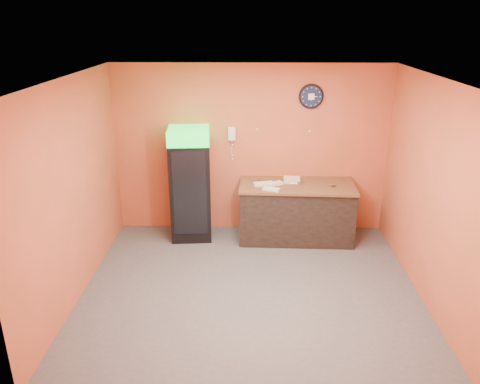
{
  "coord_description": "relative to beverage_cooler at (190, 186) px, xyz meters",
  "views": [
    {
      "loc": [
        -0.01,
        -5.47,
        3.48
      ],
      "look_at": [
        -0.15,
        0.6,
        1.18
      ],
      "focal_mm": 35.0,
      "sensor_mm": 36.0,
      "label": 1
    }
  ],
  "objects": [
    {
      "name": "kitchen_tool",
      "position": [
        1.75,
        -0.04,
        0.08
      ],
      "size": [
        0.06,
        0.06,
        0.06
      ],
      "primitive_type": "cylinder",
      "color": "silver",
      "rests_on": "butcher_paper"
    },
    {
      "name": "beverage_cooler",
      "position": [
        0.0,
        0.0,
        0.0
      ],
      "size": [
        0.7,
        0.71,
        1.84
      ],
      "rotation": [
        0.0,
        0.0,
        0.09
      ],
      "color": "black",
      "rests_on": "floor"
    },
    {
      "name": "wrapped_sandwich_right",
      "position": [
        1.36,
        -0.06,
        0.07
      ],
      "size": [
        0.3,
        0.24,
        0.04
      ],
      "primitive_type": "cube",
      "rotation": [
        0.0,
        0.0,
        0.56
      ],
      "color": "silver",
      "rests_on": "butcher_paper"
    },
    {
      "name": "prep_counter",
      "position": [
        1.73,
        -0.01,
        -0.44
      ],
      "size": [
        1.84,
        0.85,
        0.91
      ],
      "primitive_type": "cube",
      "rotation": [
        0.0,
        0.0,
        -0.02
      ],
      "color": "black",
      "rests_on": "floor"
    },
    {
      "name": "wall_phone",
      "position": [
        0.67,
        0.34,
        0.79
      ],
      "size": [
        0.12,
        0.1,
        0.22
      ],
      "color": "white",
      "rests_on": "back_wall"
    },
    {
      "name": "butcher_paper",
      "position": [
        1.73,
        -0.01,
        0.03
      ],
      "size": [
        1.87,
        0.95,
        0.04
      ],
      "primitive_type": "cube",
      "rotation": [
        0.0,
        0.0,
        -0.04
      ],
      "color": "brown",
      "rests_on": "prep_counter"
    },
    {
      "name": "wrapped_sandwich_mid",
      "position": [
        1.3,
        -0.3,
        0.07
      ],
      "size": [
        0.28,
        0.18,
        0.04
      ],
      "primitive_type": "cube",
      "rotation": [
        0.0,
        0.0,
        -0.34
      ],
      "color": "silver",
      "rests_on": "butcher_paper"
    },
    {
      "name": "ceiling",
      "position": [
        0.98,
        -1.61,
        1.9
      ],
      "size": [
        4.5,
        4.0,
        0.02
      ],
      "primitive_type": "cube",
      "color": "white",
      "rests_on": "back_wall"
    },
    {
      "name": "left_wall",
      "position": [
        -1.27,
        -1.61,
        0.5
      ],
      "size": [
        0.02,
        4.0,
        2.8
      ],
      "primitive_type": "cube",
      "color": "#DD553E",
      "rests_on": "floor"
    },
    {
      "name": "floor",
      "position": [
        0.98,
        -1.61,
        -0.9
      ],
      "size": [
        4.5,
        4.5,
        0.0
      ],
      "primitive_type": "plane",
      "color": "#47474C",
      "rests_on": "ground"
    },
    {
      "name": "right_wall",
      "position": [
        3.23,
        -1.61,
        0.5
      ],
      "size": [
        0.02,
        4.0,
        2.8
      ],
      "primitive_type": "cube",
      "color": "#DD553E",
      "rests_on": "floor"
    },
    {
      "name": "wall_clock",
      "position": [
        1.92,
        0.36,
        1.39
      ],
      "size": [
        0.39,
        0.06,
        0.39
      ],
      "color": "black",
      "rests_on": "back_wall"
    },
    {
      "name": "back_wall",
      "position": [
        0.98,
        0.39,
        0.5
      ],
      "size": [
        4.5,
        0.02,
        2.8
      ],
      "primitive_type": "cube",
      "color": "#DD553E",
      "rests_on": "floor"
    },
    {
      "name": "sub_roll_stack",
      "position": [
        1.64,
        0.04,
        0.11
      ],
      "size": [
        0.27,
        0.11,
        0.11
      ],
      "rotation": [
        0.0,
        0.0,
        -0.07
      ],
      "color": "beige",
      "rests_on": "butcher_paper"
    },
    {
      "name": "wrapped_sandwich_left",
      "position": [
        1.19,
        -0.07,
        0.07
      ],
      "size": [
        0.33,
        0.2,
        0.04
      ],
      "primitive_type": "cube",
      "rotation": [
        0.0,
        0.0,
        0.26
      ],
      "color": "silver",
      "rests_on": "butcher_paper"
    }
  ]
}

